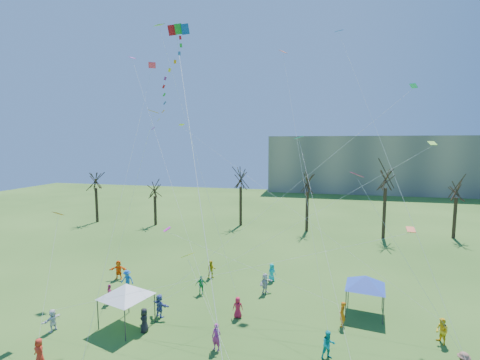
% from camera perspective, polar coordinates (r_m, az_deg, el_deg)
% --- Properties ---
extents(distant_building, '(60.00, 14.00, 15.00)m').
position_cam_1_polar(distant_building, '(97.59, 23.20, 2.47)').
color(distant_building, gray).
rests_on(distant_building, ground).
extents(bare_tree_row, '(69.60, 8.54, 10.98)m').
position_cam_1_polar(bare_tree_row, '(49.91, 12.23, -1.16)').
color(bare_tree_row, black).
rests_on(bare_tree_row, ground).
extents(big_box_kite, '(5.09, 8.27, 25.38)m').
position_cam_1_polar(big_box_kite, '(25.44, -11.68, 15.65)').
color(big_box_kite, red).
rests_on(big_box_kite, ground).
extents(canopy_tent_white, '(4.05, 4.05, 3.17)m').
position_cam_1_polar(canopy_tent_white, '(26.42, -18.87, -17.36)').
color(canopy_tent_white, '#3F3F44').
rests_on(canopy_tent_white, ground).
extents(canopy_tent_blue, '(3.96, 3.96, 3.01)m').
position_cam_1_polar(canopy_tent_blue, '(28.59, 20.63, -15.87)').
color(canopy_tent_blue, '#3F3F44').
rests_on(canopy_tent_blue, ground).
extents(festival_crowd, '(28.18, 17.95, 1.86)m').
position_cam_1_polar(festival_crowd, '(26.27, -3.27, -21.56)').
color(festival_crowd, red).
rests_on(festival_crowd, ground).
extents(small_kites_aloft, '(27.82, 18.02, 32.90)m').
position_cam_1_polar(small_kites_aloft, '(26.24, -0.07, 7.40)').
color(small_kites_aloft, '#E45B0C').
rests_on(small_kites_aloft, ground).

